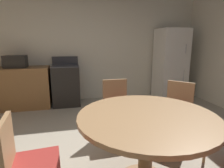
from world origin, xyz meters
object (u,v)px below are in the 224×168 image
at_px(microwave, 16,61).
at_px(chair_northeast, 177,108).
at_px(chair_north, 117,104).
at_px(oven_range, 66,85).
at_px(chair_west, 25,161).
at_px(dining_table, 147,129).
at_px(refrigerator, 170,64).

distance_m(microwave, chair_northeast, 3.36).
bearing_deg(chair_north, microwave, -134.89).
height_order(microwave, chair_north, microwave).
distance_m(oven_range, chair_west, 2.92).
bearing_deg(dining_table, chair_west, -174.70).
height_order(refrigerator, chair_north, refrigerator).
bearing_deg(chair_northeast, refrigerator, -159.76).
relative_size(refrigerator, dining_table, 1.33).
bearing_deg(microwave, chair_northeast, -38.39).
bearing_deg(chair_northeast, microwave, -81.30).
xyz_separation_m(oven_range, chair_north, (0.77, -1.72, 0.03)).
relative_size(oven_range, chair_northeast, 1.26).
relative_size(oven_range, dining_table, 0.83).
bearing_deg(dining_table, chair_northeast, 42.90).
distance_m(oven_range, microwave, 1.16).
height_order(refrigerator, dining_table, refrigerator).
height_order(oven_range, chair_northeast, oven_range).
xyz_separation_m(dining_table, chair_north, (-0.02, 1.08, -0.11)).
distance_m(chair_west, chair_north, 1.58).
height_order(refrigerator, microwave, refrigerator).
bearing_deg(microwave, oven_range, 0.20).
bearing_deg(oven_range, chair_west, -95.61).
xyz_separation_m(microwave, dining_table, (1.81, -2.80, -0.42)).
bearing_deg(dining_table, oven_range, 105.78).
bearing_deg(dining_table, chair_north, 91.08).
relative_size(oven_range, chair_north, 1.26).
relative_size(refrigerator, chair_north, 2.02).
xyz_separation_m(refrigerator, chair_north, (-1.83, -1.67, -0.38)).
bearing_deg(refrigerator, microwave, 179.21).
height_order(dining_table, chair_north, chair_north).
height_order(oven_range, chair_west, oven_range).
xyz_separation_m(chair_northeast, chair_west, (-1.87, -0.84, 0.00)).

